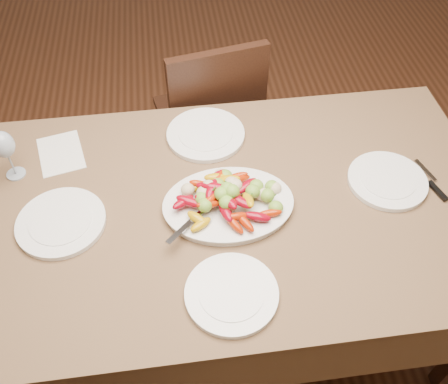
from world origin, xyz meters
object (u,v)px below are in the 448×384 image
plate_left (61,222)px  plate_right (387,181)px  chair_far (206,116)px  plate_far (206,135)px  plate_near (232,294)px  dining_table (224,266)px  serving_platter (228,206)px  wine_glass (7,154)px

plate_left → plate_right: same height
chair_far → plate_far: 0.53m
plate_near → plate_left: bearing=147.2°
dining_table → plate_left: plate_left is taller
chair_far → serving_platter: (-0.00, -0.80, 0.30)m
plate_right → plate_far: size_ratio=0.93×
plate_right → plate_far: (-0.59, 0.31, 0.00)m
serving_platter → wine_glass: size_ratio=2.03×
plate_far → serving_platter: bearing=-84.0°
dining_table → plate_left: bearing=-178.3°
chair_far → wine_glass: bearing=26.2°
dining_table → plate_right: plate_right is taller
dining_table → chair_far: (0.02, 0.78, 0.10)m
plate_far → wine_glass: 0.69m
dining_table → plate_far: (-0.03, 0.34, 0.39)m
plate_near → chair_far: bearing=88.0°
dining_table → plate_near: bearing=-93.8°
plate_left → plate_right: bearing=2.1°
plate_left → plate_near: same height
plate_left → plate_right: size_ratio=1.05×
chair_far → serving_platter: chair_far is taller
dining_table → plate_right: bearing=2.5°
serving_platter → plate_right: size_ratio=1.54×
plate_left → wine_glass: (-0.18, 0.24, 0.09)m
dining_table → serving_platter: bearing=-56.0°
plate_right → wine_glass: bearing=170.9°
dining_table → plate_left: size_ratio=6.47×
chair_far → plate_right: chair_far is taller
chair_far → plate_left: 1.01m
plate_near → wine_glass: 0.89m
dining_table → wine_glass: (-0.70, 0.23, 0.48)m
chair_far → plate_right: size_ratio=3.52×
serving_platter → plate_left: (-0.54, 0.00, -0.00)m
plate_right → plate_near: bearing=-148.3°
plate_left → wine_glass: 0.31m
plate_right → wine_glass: 1.29m
plate_right → wine_glass: wine_glass is taller
serving_platter → plate_far: 0.36m
dining_table → plate_near: plate_near is taller
plate_right → plate_far: bearing=152.2°
serving_platter → chair_far: bearing=89.7°
dining_table → chair_far: chair_far is taller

